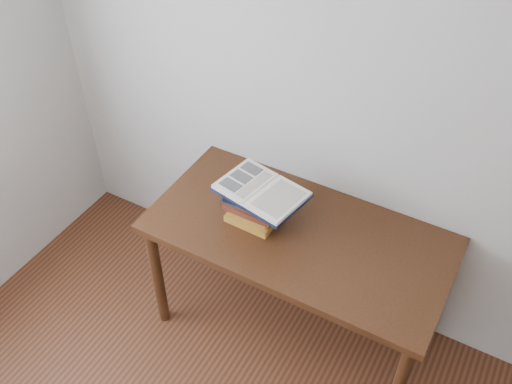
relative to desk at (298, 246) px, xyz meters
The scene contains 4 objects.
room_shell 1.66m from the desk, 90.44° to the right, with size 3.54×3.54×2.62m.
desk is the anchor object (origin of this frame).
book_stack 0.31m from the desk, behind, with size 0.27×0.20×0.19m.
open_book 0.35m from the desk, behind, with size 0.45×0.35×0.03m.
Camera 1 is at (0.68, -0.37, 2.77)m, focal length 40.00 mm.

